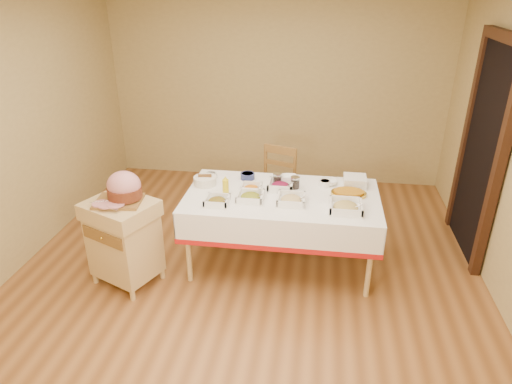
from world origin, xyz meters
TOP-DOWN VIEW (x-y plane):
  - room_shell at (0.00, 0.00)m, footprint 5.00×5.00m
  - doorway at (2.20, 0.90)m, footprint 0.09×1.10m
  - dining_table at (0.30, 0.30)m, footprint 1.82×1.02m
  - butcher_cart at (-1.10, -0.20)m, footprint 0.73×0.68m
  - dining_chair at (0.15, 1.05)m, footprint 0.52×0.51m
  - ham_on_board at (-1.05, -0.17)m, footprint 0.42×0.40m
  - serving_dish_a at (-0.27, 0.03)m, footprint 0.22×0.21m
  - serving_dish_b at (0.02, 0.15)m, footprint 0.24×0.24m
  - serving_dish_c at (0.40, 0.15)m, footprint 0.25×0.25m
  - serving_dish_d at (0.88, 0.07)m, footprint 0.29×0.29m
  - serving_dish_e at (-0.00, 0.34)m, footprint 0.20×0.19m
  - serving_dish_f at (0.27, 0.43)m, footprint 0.25×0.24m
  - small_bowl_left at (-0.46, 0.60)m, footprint 0.12×0.12m
  - small_bowl_mid at (-0.08, 0.63)m, footprint 0.14×0.14m
  - small_bowl_right at (0.70, 0.56)m, footprint 0.11×0.11m
  - bowl_white_imported at (0.33, 0.67)m, footprint 0.18×0.18m
  - bowl_small_imported at (0.74, 0.60)m, footprint 0.17×0.17m
  - preserve_jar_left at (0.23, 0.54)m, footprint 0.09×0.09m
  - preserve_jar_right at (0.41, 0.47)m, footprint 0.09×0.09m
  - mustard_bottle at (-0.23, 0.24)m, footprint 0.06×0.06m
  - bread_basket at (-0.48, 0.43)m, footprint 0.22×0.22m
  - plate_stack at (0.99, 0.62)m, footprint 0.22×0.22m
  - brass_platter at (0.92, 0.39)m, footprint 0.33×0.24m

SIDE VIEW (x-z plane):
  - butcher_cart at x=-1.10m, z-range 0.06..0.88m
  - dining_chair at x=0.15m, z-range 0.01..0.95m
  - dining_table at x=0.30m, z-range 0.22..0.98m
  - brass_platter at x=0.92m, z-range 0.76..0.80m
  - bowl_white_imported at x=0.33m, z-range 0.76..0.80m
  - bowl_small_imported at x=0.74m, z-range 0.76..0.81m
  - serving_dish_e at x=0.00m, z-range 0.74..0.84m
  - serving_dish_a at x=-0.27m, z-range 0.74..0.84m
  - small_bowl_left at x=-0.46m, z-range 0.76..0.82m
  - serving_dish_b at x=0.02m, z-range 0.74..0.84m
  - small_bowl_right at x=0.70m, z-range 0.76..0.82m
  - serving_dish_c at x=0.40m, z-range 0.74..0.84m
  - small_bowl_mid at x=-0.08m, z-range 0.76..0.82m
  - serving_dish_d at x=0.88m, z-range 0.74..0.85m
  - serving_dish_f at x=0.27m, z-range 0.74..0.85m
  - bread_basket at x=-0.48m, z-range 0.75..0.85m
  - plate_stack at x=0.99m, z-range 0.76..0.85m
  - preserve_jar_left at x=0.23m, z-range 0.75..0.87m
  - preserve_jar_right at x=0.41m, z-range 0.75..0.87m
  - mustard_bottle at x=-0.23m, z-range 0.75..0.94m
  - ham_on_board at x=-1.05m, z-range 0.80..1.08m
  - doorway at x=2.20m, z-range 0.01..2.21m
  - room_shell at x=0.00m, z-range -1.20..3.80m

